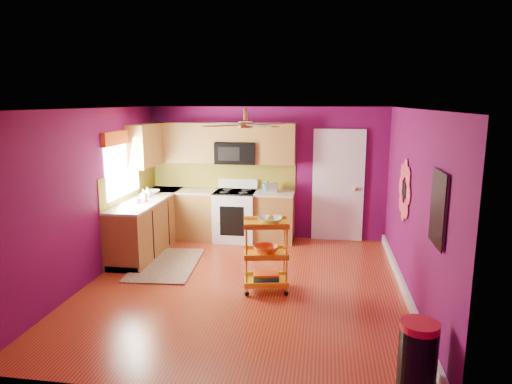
# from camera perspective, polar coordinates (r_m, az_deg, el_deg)

# --- Properties ---
(ground) EXTENTS (5.00, 5.00, 0.00)m
(ground) POSITION_cam_1_polar(r_m,az_deg,el_deg) (6.66, -1.53, -11.68)
(ground) COLOR maroon
(ground) RESTS_ON ground
(room_envelope) EXTENTS (4.54, 5.04, 2.52)m
(room_envelope) POSITION_cam_1_polar(r_m,az_deg,el_deg) (6.20, -1.36, 2.33)
(room_envelope) COLOR #600B4A
(room_envelope) RESTS_ON ground
(lower_cabinets) EXTENTS (2.81, 2.31, 0.94)m
(lower_cabinets) POSITION_cam_1_polar(r_m,az_deg,el_deg) (8.50, -8.34, -3.57)
(lower_cabinets) COLOR brown
(lower_cabinets) RESTS_ON ground
(electric_range) EXTENTS (0.76, 0.66, 1.13)m
(electric_range) POSITION_cam_1_polar(r_m,az_deg,el_deg) (8.63, -2.59, -2.90)
(electric_range) COLOR white
(electric_range) RESTS_ON ground
(upper_cabinetry) EXTENTS (2.80, 2.30, 1.26)m
(upper_cabinetry) POSITION_cam_1_polar(r_m,az_deg,el_deg) (8.57, -7.24, 5.86)
(upper_cabinetry) COLOR brown
(upper_cabinetry) RESTS_ON ground
(left_window) EXTENTS (0.08, 1.35, 1.08)m
(left_window) POSITION_cam_1_polar(r_m,az_deg,el_deg) (7.87, -16.36, 4.55)
(left_window) COLOR white
(left_window) RESTS_ON ground
(panel_door) EXTENTS (0.95, 0.11, 2.15)m
(panel_door) POSITION_cam_1_polar(r_m,az_deg,el_deg) (8.65, 10.22, 0.63)
(panel_door) COLOR white
(panel_door) RESTS_ON ground
(right_wall_art) EXTENTS (0.04, 2.74, 1.04)m
(right_wall_art) POSITION_cam_1_polar(r_m,az_deg,el_deg) (5.92, 19.53, -0.61)
(right_wall_art) COLOR black
(right_wall_art) RESTS_ON ground
(ceiling_fan) EXTENTS (1.01, 1.01, 0.26)m
(ceiling_fan) POSITION_cam_1_polar(r_m,az_deg,el_deg) (6.33, -1.31, 8.51)
(ceiling_fan) COLOR #BF8C3F
(ceiling_fan) RESTS_ON ground
(shag_rug) EXTENTS (1.10, 1.66, 0.02)m
(shag_rug) POSITION_cam_1_polar(r_m,az_deg,el_deg) (7.58, -11.18, -8.88)
(shag_rug) COLOR #331D11
(shag_rug) RESTS_ON ground
(rolling_cart) EXTENTS (0.68, 0.54, 1.09)m
(rolling_cart) POSITION_cam_1_polar(r_m,az_deg,el_deg) (6.33, 1.33, -7.50)
(rolling_cart) COLOR yellow
(rolling_cart) RESTS_ON ground
(trash_can) EXTENTS (0.43, 0.43, 0.66)m
(trash_can) POSITION_cam_1_polar(r_m,az_deg,el_deg) (4.62, 19.55, -18.82)
(trash_can) COLOR black
(trash_can) RESTS_ON ground
(teal_kettle) EXTENTS (0.18, 0.18, 0.21)m
(teal_kettle) POSITION_cam_1_polar(r_m,az_deg,el_deg) (8.45, 1.45, 0.56)
(teal_kettle) COLOR #146E96
(teal_kettle) RESTS_ON lower_cabinets
(toaster) EXTENTS (0.22, 0.15, 0.18)m
(toaster) POSITION_cam_1_polar(r_m,az_deg,el_deg) (8.43, 1.98, 0.57)
(toaster) COLOR beige
(toaster) RESTS_ON lower_cabinets
(soap_bottle_a) EXTENTS (0.09, 0.10, 0.21)m
(soap_bottle_a) POSITION_cam_1_polar(r_m,az_deg,el_deg) (7.86, -13.88, -0.44)
(soap_bottle_a) COLOR #EA3F72
(soap_bottle_a) RESTS_ON lower_cabinets
(soap_bottle_b) EXTENTS (0.15, 0.15, 0.19)m
(soap_bottle_b) POSITION_cam_1_polar(r_m,az_deg,el_deg) (8.18, -13.40, -0.04)
(soap_bottle_b) COLOR white
(soap_bottle_b) RESTS_ON lower_cabinets
(counter_dish) EXTENTS (0.27, 0.27, 0.07)m
(counter_dish) POSITION_cam_1_polar(r_m,az_deg,el_deg) (8.50, -12.87, -0.00)
(counter_dish) COLOR white
(counter_dish) RESTS_ON lower_cabinets
(counter_cup) EXTENTS (0.12, 0.12, 0.10)m
(counter_cup) POSITION_cam_1_polar(r_m,az_deg,el_deg) (7.76, -14.69, -1.06)
(counter_cup) COLOR white
(counter_cup) RESTS_ON lower_cabinets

